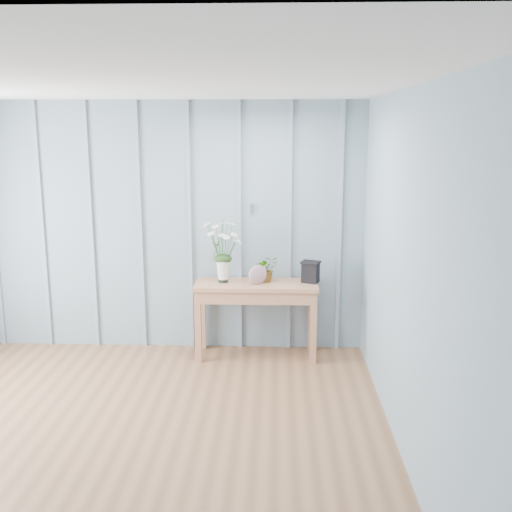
{
  "coord_description": "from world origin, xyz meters",
  "views": [
    {
      "loc": [
        1.13,
        -3.66,
        2.23
      ],
      "look_at": [
        0.93,
        1.94,
        1.03
      ],
      "focal_mm": 42.0,
      "sensor_mm": 36.0,
      "label": 1
    }
  ],
  "objects_px": {
    "carved_box": "(311,272)",
    "felt_disc_vessel": "(258,275)",
    "sideboard": "(256,294)",
    "daisy_vase": "(223,244)"
  },
  "relations": [
    {
      "from": "daisy_vase",
      "to": "felt_disc_vessel",
      "type": "relative_size",
      "value": 3.17
    },
    {
      "from": "carved_box",
      "to": "felt_disc_vessel",
      "type": "bearing_deg",
      "value": -169.36
    },
    {
      "from": "sideboard",
      "to": "felt_disc_vessel",
      "type": "relative_size",
      "value": 6.25
    },
    {
      "from": "felt_disc_vessel",
      "to": "carved_box",
      "type": "relative_size",
      "value": 0.9
    },
    {
      "from": "felt_disc_vessel",
      "to": "carved_box",
      "type": "xyz_separation_m",
      "value": [
        0.51,
        0.1,
        0.01
      ]
    },
    {
      "from": "sideboard",
      "to": "carved_box",
      "type": "height_order",
      "value": "carved_box"
    },
    {
      "from": "felt_disc_vessel",
      "to": "sideboard",
      "type": "bearing_deg",
      "value": 79.49
    },
    {
      "from": "sideboard",
      "to": "daisy_vase",
      "type": "distance_m",
      "value": 0.59
    },
    {
      "from": "sideboard",
      "to": "carved_box",
      "type": "xyz_separation_m",
      "value": [
        0.53,
        0.04,
        0.22
      ]
    },
    {
      "from": "felt_disc_vessel",
      "to": "carved_box",
      "type": "bearing_deg",
      "value": -16.43
    }
  ]
}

